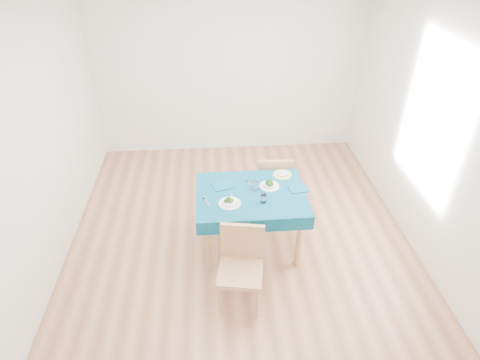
{
  "coord_description": "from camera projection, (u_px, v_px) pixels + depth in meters",
  "views": [
    {
      "loc": [
        -0.29,
        -3.58,
        3.28
      ],
      "look_at": [
        0.0,
        0.0,
        0.85
      ],
      "focal_mm": 30.0,
      "sensor_mm": 36.0,
      "label": 1
    }
  ],
  "objects": [
    {
      "name": "chair_far",
      "position": [
        273.0,
        175.0,
        5.01
      ],
      "size": [
        0.43,
        0.47,
        1.04
      ],
      "primitive_type": "cube",
      "rotation": [
        0.0,
        0.0,
        3.11
      ],
      "color": "#AC7D50",
      "rests_on": "ground"
    },
    {
      "name": "knife_near",
      "position": [
        233.0,
        200.0,
        4.2
      ],
      "size": [
        0.04,
        0.23,
        0.0
      ],
      "primitive_type": "cube",
      "rotation": [
        0.0,
        0.0,
        0.09
      ],
      "color": "silver",
      "rests_on": "table"
    },
    {
      "name": "chair_near",
      "position": [
        240.0,
        264.0,
        3.75
      ],
      "size": [
        0.49,
        0.53,
        1.05
      ],
      "primitive_type": "cube",
      "rotation": [
        0.0,
        0.0,
        -0.18
      ],
      "color": "#AC7D50",
      "rests_on": "ground"
    },
    {
      "name": "napkin_far",
      "position": [
        299.0,
        189.0,
        4.35
      ],
      "size": [
        0.21,
        0.16,
        0.01
      ],
      "primitive_type": "cube",
      "rotation": [
        0.0,
        0.0,
        0.09
      ],
      "color": "#0D506F",
      "rests_on": "table"
    },
    {
      "name": "tumbler_side",
      "position": [
        263.0,
        198.0,
        4.14
      ],
      "size": [
        0.07,
        0.07,
        0.09
      ],
      "primitive_type": "cylinder",
      "color": "white",
      "rests_on": "table"
    },
    {
      "name": "room_shell",
      "position": [
        240.0,
        139.0,
        4.06
      ],
      "size": [
        4.02,
        4.52,
        2.73
      ],
      "color": "#90593C",
      "rests_on": "ground"
    },
    {
      "name": "table",
      "position": [
        251.0,
        221.0,
        4.5
      ],
      "size": [
        1.17,
        0.89,
        0.76
      ],
      "primitive_type": "cube",
      "color": "navy",
      "rests_on": "ground"
    },
    {
      "name": "fork_near",
      "position": [
        207.0,
        202.0,
        4.16
      ],
      "size": [
        0.09,
        0.16,
        0.0
      ],
      "primitive_type": "cube",
      "rotation": [
        0.0,
        0.0,
        0.42
      ],
      "color": "silver",
      "rests_on": "table"
    },
    {
      "name": "fork_far",
      "position": [
        250.0,
        184.0,
        4.43
      ],
      "size": [
        0.1,
        0.17,
        0.0
      ],
      "primitive_type": "cube",
      "rotation": [
        0.0,
        0.0,
        0.42
      ],
      "color": "silver",
      "rests_on": "table"
    },
    {
      "name": "tumbler_center",
      "position": [
        255.0,
        186.0,
        4.32
      ],
      "size": [
        0.08,
        0.08,
        0.1
      ],
      "primitive_type": "cylinder",
      "color": "white",
      "rests_on": "table"
    },
    {
      "name": "bowl_far",
      "position": [
        270.0,
        184.0,
        4.38
      ],
      "size": [
        0.22,
        0.22,
        0.07
      ],
      "primitive_type": null,
      "color": "white",
      "rests_on": "table"
    },
    {
      "name": "bowl_near",
      "position": [
        230.0,
        201.0,
        4.12
      ],
      "size": [
        0.23,
        0.23,
        0.07
      ],
      "primitive_type": null,
      "color": "white",
      "rests_on": "table"
    },
    {
      "name": "napkin_near",
      "position": [
        223.0,
        186.0,
        4.39
      ],
      "size": [
        0.24,
        0.2,
        0.01
      ],
      "primitive_type": "cube",
      "rotation": [
        0.0,
        0.0,
        0.29
      ],
      "color": "#0D506F",
      "rests_on": "table"
    },
    {
      "name": "bread_slice",
      "position": [
        282.0,
        174.0,
        4.58
      ],
      "size": [
        0.12,
        0.12,
        0.02
      ],
      "primitive_type": "cube",
      "rotation": [
        0.0,
        0.0,
        0.13
      ],
      "color": "beige",
      "rests_on": "side_plate"
    },
    {
      "name": "side_plate",
      "position": [
        282.0,
        175.0,
        4.58
      ],
      "size": [
        0.22,
        0.22,
        0.01
      ],
      "primitive_type": "cylinder",
      "color": "#AADA6A",
      "rests_on": "table"
    },
    {
      "name": "knife_far",
      "position": [
        298.0,
        187.0,
        4.39
      ],
      "size": [
        0.04,
        0.23,
        0.0
      ],
      "primitive_type": "cube",
      "rotation": [
        0.0,
        0.0,
        -0.12
      ],
      "color": "silver",
      "rests_on": "table"
    }
  ]
}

